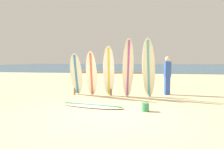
# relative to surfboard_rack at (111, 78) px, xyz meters

# --- Properties ---
(ground_plane) EXTENTS (120.00, 120.00, 0.00)m
(ground_plane) POSITION_rel_surfboard_rack_xyz_m (0.47, -2.95, -0.79)
(ground_plane) COLOR beige
(ocean_water) EXTENTS (120.00, 80.00, 0.01)m
(ocean_water) POSITION_rel_surfboard_rack_xyz_m (0.47, 55.05, -0.79)
(ocean_water) COLOR navy
(ocean_water) RESTS_ON ground
(surfboard_rack) EXTENTS (3.54, 0.09, 1.19)m
(surfboard_rack) POSITION_rel_surfboard_rack_xyz_m (0.00, 0.00, 0.00)
(surfboard_rack) COLOR olive
(surfboard_rack) RESTS_ON ground
(surfboard_leaning_far_left) EXTENTS (0.65, 0.95, 1.91)m
(surfboard_leaning_far_left) POSITION_rel_surfboard_rack_xyz_m (-1.53, -0.27, 0.16)
(surfboard_leaning_far_left) COLOR silver
(surfboard_leaning_far_left) RESTS_ON ground
(surfboard_leaning_left) EXTENTS (0.62, 1.00, 1.98)m
(surfboard_leaning_left) POSITION_rel_surfboard_rack_xyz_m (-0.78, -0.45, 0.20)
(surfboard_leaning_left) COLOR white
(surfboard_leaning_left) RESTS_ON ground
(surfboard_leaning_center_left) EXTENTS (0.60, 0.87, 2.20)m
(surfboard_leaning_center_left) POSITION_rel_surfboard_rack_xyz_m (-0.05, -0.29, 0.31)
(surfboard_leaning_center_left) COLOR white
(surfboard_leaning_center_left) RESTS_ON ground
(surfboard_leaning_center) EXTENTS (0.58, 0.73, 2.50)m
(surfboard_leaning_center) POSITION_rel_surfboard_rack_xyz_m (0.79, -0.43, 0.46)
(surfboard_leaning_center) COLOR beige
(surfboard_leaning_center) RESTS_ON ground
(surfboard_leaning_center_right) EXTENTS (0.66, 0.88, 2.49)m
(surfboard_leaning_center_right) POSITION_rel_surfboard_rack_xyz_m (1.64, -0.35, 0.45)
(surfboard_leaning_center_right) COLOR beige
(surfboard_leaning_center_right) RESTS_ON ground
(surfboard_lying_on_sand) EXTENTS (2.33, 0.95, 0.08)m
(surfboard_lying_on_sand) POSITION_rel_surfboard_rack_xyz_m (-0.31, -2.10, -0.76)
(surfboard_lying_on_sand) COLOR silver
(surfboard_lying_on_sand) RESTS_ON ground
(beachgoer_standing) EXTENTS (0.33, 0.27, 1.78)m
(beachgoer_standing) POSITION_rel_surfboard_rack_xyz_m (2.54, 0.65, 0.19)
(beachgoer_standing) COLOR #3359B2
(beachgoer_standing) RESTS_ON ground
(small_boat_offshore) EXTENTS (1.42, 2.83, 0.71)m
(small_boat_offshore) POSITION_rel_surfboard_rack_xyz_m (-9.37, 32.24, -0.53)
(small_boat_offshore) COLOR #333842
(small_boat_offshore) RESTS_ON ocean_water
(sand_bucket) EXTENTS (0.23, 0.23, 0.26)m
(sand_bucket) POSITION_rel_surfboard_rack_xyz_m (1.47, -2.41, -0.66)
(sand_bucket) COLOR #388C59
(sand_bucket) RESTS_ON ground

